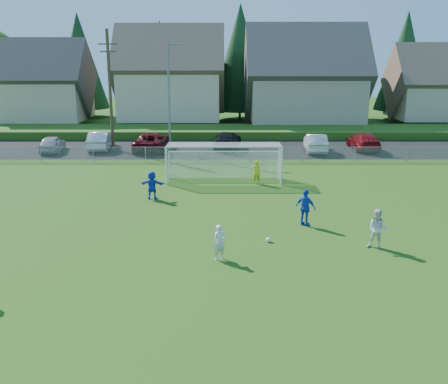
# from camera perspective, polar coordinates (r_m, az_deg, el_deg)

# --- Properties ---
(ground) EXTENTS (160.00, 160.00, 0.00)m
(ground) POSITION_cam_1_polar(r_m,az_deg,el_deg) (19.25, 0.02, -10.29)
(ground) COLOR #193D0C
(ground) RESTS_ON ground
(asphalt_lot) EXTENTS (60.00, 60.00, 0.00)m
(asphalt_lot) POSITION_cam_1_polar(r_m,az_deg,el_deg) (45.64, -0.02, 4.70)
(asphalt_lot) COLOR black
(asphalt_lot) RESTS_ON ground
(grass_embankment) EXTENTS (70.00, 6.00, 0.80)m
(grass_embankment) POSITION_cam_1_polar(r_m,az_deg,el_deg) (52.97, -0.03, 6.58)
(grass_embankment) COLOR #1E420F
(grass_embankment) RESTS_ON ground
(soccer_ball) EXTENTS (0.22, 0.22, 0.22)m
(soccer_ball) POSITION_cam_1_polar(r_m,az_deg,el_deg) (23.53, 4.88, -5.20)
(soccer_ball) COLOR white
(soccer_ball) RESTS_ON ground
(player_white_a) EXTENTS (0.63, 0.53, 1.47)m
(player_white_a) POSITION_cam_1_polar(r_m,az_deg,el_deg) (21.33, -0.48, -5.53)
(player_white_a) COLOR silver
(player_white_a) RESTS_ON ground
(player_white_b) EXTENTS (1.02, 0.90, 1.75)m
(player_white_b) POSITION_cam_1_polar(r_m,az_deg,el_deg) (23.41, 16.40, -3.91)
(player_white_b) COLOR silver
(player_white_b) RESTS_ON ground
(player_blue_a) EXTENTS (1.11, 0.96, 1.80)m
(player_blue_a) POSITION_cam_1_polar(r_m,az_deg,el_deg) (25.72, 8.87, -1.70)
(player_blue_a) COLOR #143AC0
(player_blue_a) RESTS_ON ground
(player_blue_b) EXTENTS (1.56, 0.71, 1.63)m
(player_blue_b) POSITION_cam_1_polar(r_m,az_deg,el_deg) (30.30, -7.83, 0.75)
(player_blue_b) COLOR #143AC0
(player_blue_b) RESTS_ON ground
(goalkeeper) EXTENTS (0.62, 0.47, 1.53)m
(goalkeeper) POSITION_cam_1_polar(r_m,az_deg,el_deg) (33.56, 3.55, 2.18)
(goalkeeper) COLOR #C6D118
(goalkeeper) RESTS_ON ground
(car_a) EXTENTS (1.97, 4.17, 1.38)m
(car_a) POSITION_cam_1_polar(r_m,az_deg,el_deg) (46.65, -18.22, 5.02)
(car_a) COLOR #A4A6AB
(car_a) RESTS_ON ground
(car_b) EXTENTS (2.01, 4.88, 1.57)m
(car_b) POSITION_cam_1_polar(r_m,az_deg,el_deg) (46.57, -13.32, 5.47)
(car_b) COLOR silver
(car_b) RESTS_ON ground
(car_c) EXTENTS (2.80, 5.70, 1.56)m
(car_c) POSITION_cam_1_polar(r_m,az_deg,el_deg) (45.40, -7.84, 5.49)
(car_c) COLOR #550910
(car_c) RESTS_ON ground
(car_d) EXTENTS (2.65, 5.25, 1.46)m
(car_d) POSITION_cam_1_polar(r_m,az_deg,el_deg) (45.81, 0.37, 5.65)
(car_d) COLOR black
(car_d) RESTS_ON ground
(car_f) EXTENTS (1.86, 4.70, 1.52)m
(car_f) POSITION_cam_1_polar(r_m,az_deg,el_deg) (44.94, 9.93, 5.28)
(car_f) COLOR silver
(car_f) RESTS_ON ground
(car_g) EXTENTS (2.11, 5.07, 1.46)m
(car_g) POSITION_cam_1_polar(r_m,az_deg,el_deg) (46.77, 14.95, 5.34)
(car_g) COLOR maroon
(car_g) RESTS_ON ground
(soccer_goal) EXTENTS (7.42, 1.90, 2.50)m
(soccer_goal) POSITION_cam_1_polar(r_m,az_deg,el_deg) (34.09, -0.01, 3.90)
(soccer_goal) COLOR white
(soccer_goal) RESTS_ON ground
(chainlink_fence) EXTENTS (52.06, 0.06, 1.20)m
(chainlink_fence) POSITION_cam_1_polar(r_m,az_deg,el_deg) (40.12, -0.02, 4.15)
(chainlink_fence) COLOR gray
(chainlink_fence) RESTS_ON ground
(streetlight) EXTENTS (1.38, 0.18, 9.00)m
(streetlight) POSITION_cam_1_polar(r_m,az_deg,el_deg) (43.75, -5.96, 10.55)
(streetlight) COLOR slate
(streetlight) RESTS_ON ground
(utility_pole) EXTENTS (1.60, 0.26, 10.00)m
(utility_pole) POSITION_cam_1_polar(r_m,az_deg,el_deg) (45.50, -12.30, 10.85)
(utility_pole) COLOR #473321
(utility_pole) RESTS_ON ground
(houses_row) EXTENTS (53.90, 11.45, 13.27)m
(houses_row) POSITION_cam_1_polar(r_m,az_deg,el_deg) (59.89, 1.92, 14.22)
(houses_row) COLOR tan
(houses_row) RESTS_ON ground
(tree_row) EXTENTS (65.98, 12.36, 13.80)m
(tree_row) POSITION_cam_1_polar(r_m,az_deg,el_deg) (66.15, 0.90, 13.94)
(tree_row) COLOR #382616
(tree_row) RESTS_ON ground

